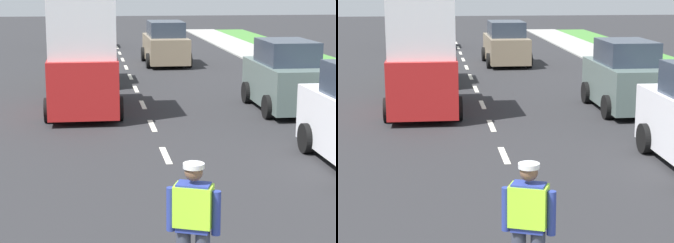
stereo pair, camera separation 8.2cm
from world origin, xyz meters
The scene contains 8 objects.
ground_plane centered at (0.00, 21.00, 0.00)m, with size 96.00×96.00×0.00m, color #28282B.
lane_center_line centered at (0.00, 25.20, 0.00)m, with size 0.14×46.40×0.01m.
road_worker centered at (-0.40, 2.36, 0.93)m, with size 0.76×0.43×1.67m.
delivery_truck centered at (-1.82, 13.72, 1.61)m, with size 2.16×4.60×3.54m.
car_oncoming_second centered at (-1.87, 19.41, 1.05)m, with size 2.05×3.94×2.27m.
car_parked_far centered at (4.17, 13.40, 0.98)m, with size 1.89×3.93×2.11m.
car_outgoing_far centered at (1.91, 24.65, 0.94)m, with size 2.04×4.39×2.02m.
car_oncoming_third centered at (-1.73, 32.93, 0.99)m, with size 1.91×4.26×2.13m.
Camera 2 is at (-1.53, -4.75, 3.76)m, focal length 67.44 mm.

